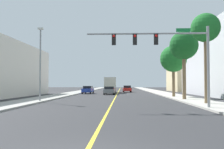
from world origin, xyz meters
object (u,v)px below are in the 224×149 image
object	(u,v)px
palm_mid	(184,46)
delivery_truck	(110,85)
street_lamp	(40,60)
traffic_signal_mast	(166,48)
car_red	(127,89)
car_blue	(88,90)
car_gray	(110,90)
palm_near	(205,29)
palm_far	(173,59)

from	to	relation	value
palm_mid	delivery_truck	size ratio (longest dim) A/B	1.05
street_lamp	traffic_signal_mast	bearing A→B (deg)	-29.45
traffic_signal_mast	car_red	world-z (taller)	traffic_signal_mast
car_blue	car_gray	size ratio (longest dim) A/B	1.05
traffic_signal_mast	palm_near	xyz separation A→B (m)	(4.34, 4.19, 2.29)
palm_near	car_gray	xyz separation A→B (m)	(-10.04, 21.82, -6.24)
street_lamp	palm_far	world-z (taller)	street_lamp
palm_mid	palm_far	xyz separation A→B (m)	(0.01, 6.21, -0.92)
traffic_signal_mast	car_red	bearing A→B (deg)	93.44
palm_mid	palm_far	world-z (taller)	palm_mid
traffic_signal_mast	car_blue	size ratio (longest dim) A/B	2.09
palm_mid	delivery_truck	bearing A→B (deg)	112.08
traffic_signal_mast	street_lamp	xyz separation A→B (m)	(-12.08, 6.82, -0.27)
car_gray	car_red	distance (m)	13.32
car_blue	delivery_truck	xyz separation A→B (m)	(4.19, 4.50, 0.94)
car_blue	delivery_truck	world-z (taller)	delivery_truck
street_lamp	car_red	distance (m)	33.73
traffic_signal_mast	car_red	size ratio (longest dim) A/B	2.40
street_lamp	palm_far	size ratio (longest dim) A/B	1.07
car_red	delivery_truck	xyz separation A→B (m)	(-3.66, -4.28, 0.93)
palm_near	palm_far	xyz separation A→B (m)	(-0.50, 12.43, -1.58)
palm_near	palm_mid	distance (m)	6.27
traffic_signal_mast	delivery_truck	size ratio (longest dim) A/B	1.24
car_blue	car_gray	bearing A→B (deg)	139.88
traffic_signal_mast	palm_near	size ratio (longest dim) A/B	1.13
car_gray	traffic_signal_mast	bearing A→B (deg)	-74.88
palm_near	car_blue	bearing A→B (deg)	119.27
palm_mid	car_blue	distance (m)	24.83
street_lamp	car_gray	xyz separation A→B (m)	(6.38, 19.20, -3.68)
street_lamp	palm_mid	xyz separation A→B (m)	(15.91, 3.59, 1.91)
palm_mid	car_red	distance (m)	29.69
palm_far	palm_near	bearing A→B (deg)	-87.69
palm_far	car_red	xyz separation A→B (m)	(-6.18, 22.29, -4.63)
traffic_signal_mast	palm_far	xyz separation A→B (m)	(3.84, 16.62, 0.71)
palm_near	palm_far	size ratio (longest dim) A/B	1.16
car_gray	palm_mid	bearing A→B (deg)	-55.84
palm_mid	palm_far	bearing A→B (deg)	89.90
palm_mid	palm_far	size ratio (longest dim) A/B	1.11
traffic_signal_mast	palm_mid	size ratio (longest dim) A/B	1.18
street_lamp	palm_far	bearing A→B (deg)	31.62
palm_near	car_blue	world-z (taller)	palm_near
traffic_signal_mast	palm_far	world-z (taller)	palm_far
street_lamp	palm_far	xyz separation A→B (m)	(15.92, 9.80, 0.98)
street_lamp	palm_near	bearing A→B (deg)	-9.09
car_blue	delivery_truck	bearing A→B (deg)	-130.68
palm_mid	traffic_signal_mast	bearing A→B (deg)	-110.20
traffic_signal_mast	delivery_truck	xyz separation A→B (m)	(-6.00, 34.63, -2.99)
street_lamp	palm_near	world-z (taller)	palm_near
traffic_signal_mast	car_red	distance (m)	39.17
car_blue	car_red	bearing A→B (deg)	-129.52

